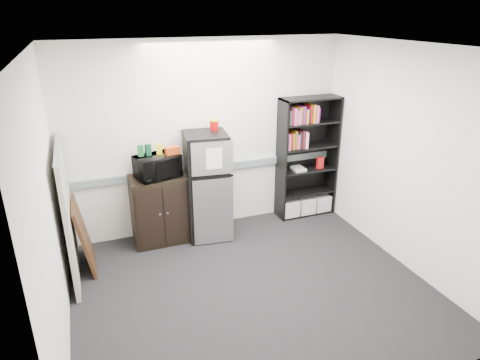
% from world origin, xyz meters
% --- Properties ---
extents(floor, '(4.00, 4.00, 0.00)m').
position_xyz_m(floor, '(0.00, 0.00, 0.00)').
color(floor, black).
rests_on(floor, ground).
extents(wall_back, '(4.00, 0.02, 2.70)m').
position_xyz_m(wall_back, '(0.00, 1.75, 1.35)').
color(wall_back, white).
rests_on(wall_back, floor).
extents(wall_right, '(0.02, 3.50, 2.70)m').
position_xyz_m(wall_right, '(2.00, 0.00, 1.35)').
color(wall_right, white).
rests_on(wall_right, floor).
extents(wall_left, '(0.02, 3.50, 2.70)m').
position_xyz_m(wall_left, '(-2.00, 0.00, 1.35)').
color(wall_left, white).
rests_on(wall_left, floor).
extents(ceiling, '(4.00, 3.50, 0.02)m').
position_xyz_m(ceiling, '(0.00, 0.00, 2.70)').
color(ceiling, white).
rests_on(ceiling, wall_back).
extents(electrical_raceway, '(3.92, 0.05, 0.10)m').
position_xyz_m(electrical_raceway, '(0.00, 1.72, 0.90)').
color(electrical_raceway, slate).
rests_on(electrical_raceway, wall_back).
extents(wall_note, '(0.14, 0.00, 0.10)m').
position_xyz_m(wall_note, '(-0.35, 1.74, 1.55)').
color(wall_note, white).
rests_on(wall_note, wall_back).
extents(bookshelf, '(0.90, 0.34, 1.85)m').
position_xyz_m(bookshelf, '(1.53, 1.57, 0.91)').
color(bookshelf, black).
rests_on(bookshelf, floor).
extents(cubicle_partition, '(0.06, 1.30, 1.62)m').
position_xyz_m(cubicle_partition, '(-1.90, 1.08, 0.81)').
color(cubicle_partition, '#9C968B').
rests_on(cubicle_partition, floor).
extents(cabinet, '(0.76, 0.51, 0.96)m').
position_xyz_m(cabinet, '(-0.76, 1.50, 0.48)').
color(cabinet, black).
rests_on(cabinet, floor).
extents(microwave, '(0.64, 0.52, 0.31)m').
position_xyz_m(microwave, '(-0.76, 1.48, 1.11)').
color(microwave, black).
rests_on(microwave, cabinet).
extents(snack_box_a, '(0.07, 0.05, 0.15)m').
position_xyz_m(snack_box_a, '(-0.95, 1.52, 1.34)').
color(snack_box_a, '#195827').
rests_on(snack_box_a, microwave).
extents(snack_box_b, '(0.08, 0.07, 0.15)m').
position_xyz_m(snack_box_b, '(-0.85, 1.52, 1.34)').
color(snack_box_b, '#0B341E').
rests_on(snack_box_b, microwave).
extents(snack_box_c, '(0.08, 0.06, 0.14)m').
position_xyz_m(snack_box_c, '(-0.71, 1.52, 1.33)').
color(snack_box_c, yellow).
rests_on(snack_box_c, microwave).
extents(snack_bag, '(0.19, 0.12, 0.10)m').
position_xyz_m(snack_bag, '(-0.55, 1.47, 1.31)').
color(snack_bag, '#BB3C12').
rests_on(snack_bag, microwave).
extents(refrigerator, '(0.63, 0.66, 1.51)m').
position_xyz_m(refrigerator, '(-0.10, 1.42, 0.75)').
color(refrigerator, black).
rests_on(refrigerator, floor).
extents(coffee_can, '(0.12, 0.12, 0.16)m').
position_xyz_m(coffee_can, '(0.06, 1.55, 1.59)').
color(coffee_can, '#AB0708').
rests_on(coffee_can, refrigerator).
extents(framed_poster, '(0.19, 0.69, 0.88)m').
position_xyz_m(framed_poster, '(-1.77, 1.17, 0.44)').
color(framed_poster, black).
rests_on(framed_poster, floor).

